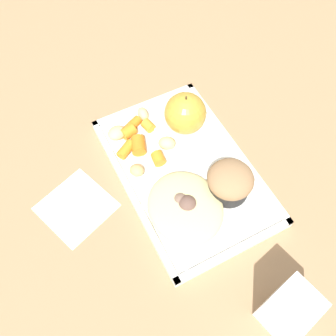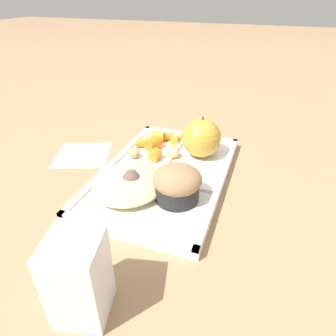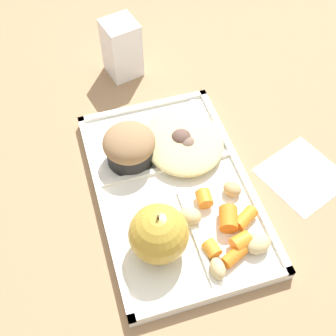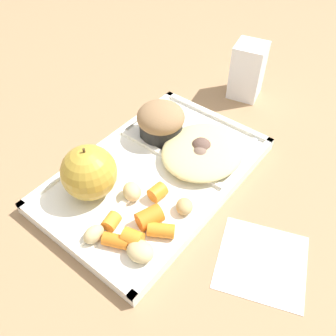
{
  "view_description": "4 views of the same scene",
  "coord_description": "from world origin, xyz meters",
  "px_view_note": "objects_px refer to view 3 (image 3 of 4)",
  "views": [
    {
      "loc": [
        0.31,
        -0.2,
        0.63
      ],
      "look_at": [
        -0.01,
        -0.03,
        0.04
      ],
      "focal_mm": 39.63,
      "sensor_mm": 36.0,
      "label": 1
    },
    {
      "loc": [
        0.48,
        0.18,
        0.34
      ],
      "look_at": [
        0.0,
        0.01,
        0.03
      ],
      "focal_mm": 31.68,
      "sensor_mm": 36.0,
      "label": 2
    },
    {
      "loc": [
        -0.37,
        0.12,
        0.61
      ],
      "look_at": [
        0.01,
        0.0,
        0.05
      ],
      "focal_mm": 47.93,
      "sensor_mm": 36.0,
      "label": 3
    },
    {
      "loc": [
        -0.31,
        -0.27,
        0.45
      ],
      "look_at": [
        -0.0,
        -0.03,
        0.04
      ],
      "focal_mm": 38.51,
      "sensor_mm": 36.0,
      "label": 4
    }
  ],
  "objects_px": {
    "milk_carton": "(122,48)",
    "green_apple": "(159,234)",
    "bran_muffin": "(129,146)",
    "lunch_tray": "(173,190)",
    "plastic_fork": "(187,133)"
  },
  "relations": [
    {
      "from": "lunch_tray",
      "to": "bran_muffin",
      "type": "bearing_deg",
      "value": 33.54
    },
    {
      "from": "plastic_fork",
      "to": "milk_carton",
      "type": "xyz_separation_m",
      "value": [
        0.2,
        0.06,
        0.04
      ]
    },
    {
      "from": "lunch_tray",
      "to": "milk_carton",
      "type": "bearing_deg",
      "value": 1.55
    },
    {
      "from": "lunch_tray",
      "to": "bran_muffin",
      "type": "height_order",
      "value": "bran_muffin"
    },
    {
      "from": "lunch_tray",
      "to": "green_apple",
      "type": "xyz_separation_m",
      "value": [
        -0.09,
        0.05,
        0.05
      ]
    },
    {
      "from": "plastic_fork",
      "to": "milk_carton",
      "type": "relative_size",
      "value": 1.25
    },
    {
      "from": "bran_muffin",
      "to": "green_apple",
      "type": "bearing_deg",
      "value": 180.0
    },
    {
      "from": "green_apple",
      "to": "bran_muffin",
      "type": "relative_size",
      "value": 1.08
    },
    {
      "from": "milk_carton",
      "to": "green_apple",
      "type": "bearing_deg",
      "value": 160.76
    },
    {
      "from": "bran_muffin",
      "to": "milk_carton",
      "type": "distance_m",
      "value": 0.23
    },
    {
      "from": "lunch_tray",
      "to": "green_apple",
      "type": "distance_m",
      "value": 0.12
    },
    {
      "from": "lunch_tray",
      "to": "milk_carton",
      "type": "height_order",
      "value": "milk_carton"
    },
    {
      "from": "green_apple",
      "to": "bran_muffin",
      "type": "distance_m",
      "value": 0.17
    },
    {
      "from": "lunch_tray",
      "to": "plastic_fork",
      "type": "distance_m",
      "value": 0.12
    },
    {
      "from": "green_apple",
      "to": "milk_carton",
      "type": "xyz_separation_m",
      "value": [
        0.4,
        -0.04,
        -0.0
      ]
    }
  ]
}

